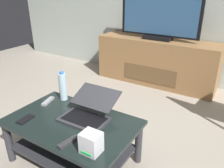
# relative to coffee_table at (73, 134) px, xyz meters

# --- Properties ---
(ground_plane) EXTENTS (7.68, 7.68, 0.00)m
(ground_plane) POSITION_rel_coffee_table_xyz_m (0.12, 0.19, -0.27)
(ground_plane) COLOR #9E9384
(coffee_table) EXTENTS (1.03, 0.65, 0.40)m
(coffee_table) POSITION_rel_coffee_table_xyz_m (0.00, 0.00, 0.00)
(coffee_table) COLOR black
(coffee_table) RESTS_ON ground
(media_cabinet) EXTENTS (1.76, 0.49, 0.67)m
(media_cabinet) POSITION_rel_coffee_table_xyz_m (-0.06, 1.98, 0.06)
(media_cabinet) COLOR olive
(media_cabinet) RESTS_ON ground
(television) EXTENTS (1.14, 0.20, 0.57)m
(television) POSITION_rel_coffee_table_xyz_m (-0.06, 1.96, 0.67)
(television) COLOR black
(television) RESTS_ON media_cabinet
(laptop) EXTENTS (0.39, 0.42, 0.18)m
(laptop) POSITION_rel_coffee_table_xyz_m (0.08, 0.13, 0.18)
(laptop) COLOR #333338
(laptop) RESTS_ON coffee_table
(router_box) EXTENTS (0.13, 0.11, 0.14)m
(router_box) POSITION_rel_coffee_table_xyz_m (0.35, -0.21, 0.19)
(router_box) COLOR silver
(router_box) RESTS_ON coffee_table
(water_bottle_near) EXTENTS (0.07, 0.07, 0.27)m
(water_bottle_near) POSITION_rel_coffee_table_xyz_m (-0.31, 0.25, 0.25)
(water_bottle_near) COLOR silver
(water_bottle_near) RESTS_ON coffee_table
(cell_phone) EXTENTS (0.08, 0.15, 0.01)m
(cell_phone) POSITION_rel_coffee_table_xyz_m (-0.32, -0.18, 0.13)
(cell_phone) COLOR black
(cell_phone) RESTS_ON coffee_table
(tv_remote) EXTENTS (0.08, 0.17, 0.02)m
(tv_remote) POSITION_rel_coffee_table_xyz_m (-0.39, 0.13, 0.13)
(tv_remote) COLOR #99999E
(tv_remote) RESTS_ON coffee_table
(soundbar_remote) EXTENTS (0.07, 0.16, 0.02)m
(soundbar_remote) POSITION_rel_coffee_table_xyz_m (0.16, -0.22, 0.13)
(soundbar_remote) COLOR #2D2D30
(soundbar_remote) RESTS_ON coffee_table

